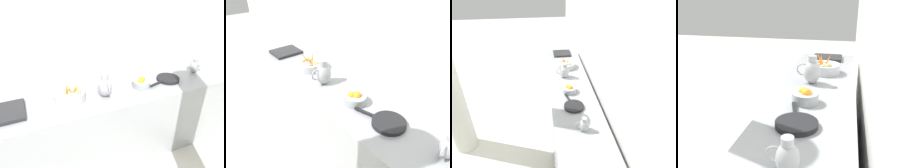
# 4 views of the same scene
# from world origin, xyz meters

# --- Properties ---
(tile_wall_left) EXTENTS (0.10, 8.30, 3.00)m
(tile_wall_left) POSITION_xyz_m (-1.95, 0.69, 1.50)
(tile_wall_left) COLOR silver
(tile_wall_left) RESTS_ON ground_plane
(prep_counter) EXTENTS (0.66, 3.03, 0.90)m
(prep_counter) POSITION_xyz_m (-1.51, 0.19, 0.45)
(prep_counter) COLOR gray
(prep_counter) RESTS_ON ground_plane
(vegetable_colander) EXTENTS (0.32, 0.32, 0.20)m
(vegetable_colander) POSITION_xyz_m (-1.53, -0.48, 0.95)
(vegetable_colander) COLOR #ADAFB5
(vegetable_colander) RESTS_ON prep_counter
(orange_bowl) EXTENTS (0.20, 0.20, 0.12)m
(orange_bowl) POSITION_xyz_m (-1.47, 0.32, 0.94)
(orange_bowl) COLOR gray
(orange_bowl) RESTS_ON prep_counter
(metal_pitcher_tall) EXTENTS (0.21, 0.15, 0.25)m
(metal_pitcher_tall) POSITION_xyz_m (-1.45, -0.13, 1.01)
(metal_pitcher_tall) COLOR #939399
(metal_pitcher_tall) RESTS_ON prep_counter
(metal_pitcher_short) EXTENTS (0.16, 0.11, 0.19)m
(metal_pitcher_short) POSITION_xyz_m (-1.52, 1.12, 0.98)
(metal_pitcher_short) COLOR #939399
(metal_pitcher_short) RESTS_ON prep_counter
(counter_sink_basin) EXTENTS (0.34, 0.30, 0.04)m
(counter_sink_basin) POSITION_xyz_m (-1.52, -1.06, 0.91)
(counter_sink_basin) COLOR #232326
(counter_sink_basin) RESTS_ON prep_counter
(skillet_on_counter) EXTENTS (0.27, 0.43, 0.03)m
(skillet_on_counter) POSITION_xyz_m (-1.48, 0.69, 0.91)
(skillet_on_counter) COLOR black
(skillet_on_counter) RESTS_ON prep_counter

